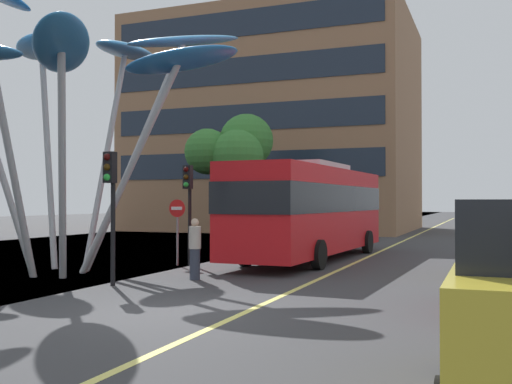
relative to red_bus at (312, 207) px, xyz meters
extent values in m
cube|color=#38383A|center=(0.30, -11.44, -2.03)|extent=(120.00, 240.00, 0.10)
cube|color=#E0D666|center=(1.77, -11.44, -1.98)|extent=(0.16, 144.00, 0.01)
cube|color=red|center=(0.00, 0.00, -0.12)|extent=(3.06, 11.38, 3.02)
cube|color=black|center=(0.00, 0.00, 0.31)|extent=(3.09, 11.49, 0.97)
cube|color=yellow|center=(0.25, 5.57, 1.10)|extent=(1.41, 0.16, 0.36)
cube|color=#B2B2B7|center=(0.00, 0.00, 1.52)|extent=(2.10, 4.03, 0.24)
cylinder|color=black|center=(1.44, 3.43, -1.50)|extent=(0.32, 0.97, 0.96)
cylinder|color=black|center=(-1.13, 3.54, -1.50)|extent=(0.32, 0.97, 0.96)
cylinder|color=black|center=(1.14, -3.16, -1.50)|extent=(0.32, 0.97, 0.96)
cylinder|color=black|center=(-1.42, -3.05, -1.50)|extent=(0.32, 0.97, 0.96)
cylinder|color=#9EA0A5|center=(-3.65, -6.63, 1.13)|extent=(3.50, 0.21, 6.30)
ellipsoid|color=#2D7FD1|center=(-1.99, -6.62, 4.23)|extent=(3.59, 1.40, 0.84)
cylinder|color=#9EA0A5|center=(-4.29, -5.28, 1.75)|extent=(2.65, 2.20, 7.52)
ellipsoid|color=#4CA3E5|center=(-3.10, -4.31, 5.47)|extent=(3.60, 3.22, 0.83)
cylinder|color=#9EA0A5|center=(-6.10, -4.30, 1.88)|extent=(0.35, 2.67, 7.76)
ellipsoid|color=#4CA3E5|center=(-6.18, -3.07, 5.73)|extent=(1.87, 3.06, 0.61)
cylinder|color=#9EA0A5|center=(-7.45, -5.69, 1.77)|extent=(1.59, 1.12, 7.53)
ellipsoid|color=#4CA3E5|center=(-8.11, -5.27, 5.51)|extent=(3.45, 2.99, 0.72)
cylinder|color=#9EA0A5|center=(-6.03, -9.00, 1.94)|extent=(0.26, 2.27, 7.89)
cylinder|color=#9EA0A5|center=(-4.47, -8.62, 1.09)|extent=(1.45, 1.82, 6.20)
ellipsoid|color=#388EDB|center=(-3.88, -9.39, 4.16)|extent=(3.46, 3.89, 1.17)
cylinder|color=black|center=(-2.86, -8.59, -0.25)|extent=(0.12, 0.12, 3.45)
cube|color=black|center=(-2.86, -8.73, 1.08)|extent=(0.28, 0.24, 0.80)
sphere|color=#390706|center=(-2.86, -8.86, 1.34)|extent=(0.18, 0.18, 0.18)
sphere|color=#3A2707|center=(-2.86, -8.86, 1.08)|extent=(0.18, 0.18, 0.18)
sphere|color=green|center=(-2.86, -8.86, 0.82)|extent=(0.18, 0.18, 0.18)
cylinder|color=black|center=(-3.35, -3.40, -0.27)|extent=(0.12, 0.12, 3.40)
cube|color=black|center=(-3.35, -3.54, 1.03)|extent=(0.28, 0.24, 0.80)
sphere|color=#390706|center=(-3.35, -3.67, 1.29)|extent=(0.18, 0.18, 0.18)
sphere|color=#3A2707|center=(-3.35, -3.67, 1.03)|extent=(0.18, 0.18, 0.18)
sphere|color=green|center=(-3.35, -3.67, 0.77)|extent=(0.18, 0.18, 0.18)
cylinder|color=black|center=(-3.59, 0.60, -0.13)|extent=(0.12, 0.12, 3.69)
cube|color=black|center=(-3.59, 0.46, 1.32)|extent=(0.28, 0.24, 0.80)
sphere|color=#390706|center=(-3.59, 0.33, 1.58)|extent=(0.18, 0.18, 0.18)
sphere|color=#3A2707|center=(-3.59, 0.33, 1.32)|extent=(0.18, 0.18, 0.18)
sphere|color=green|center=(-3.59, 0.33, 1.06)|extent=(0.18, 0.18, 0.18)
cylinder|color=black|center=(-3.48, 3.75, -0.37)|extent=(0.12, 0.12, 3.21)
cube|color=black|center=(-3.48, 3.61, 0.83)|extent=(0.28, 0.24, 0.80)
sphere|color=#390706|center=(-3.48, 3.48, 1.09)|extent=(0.18, 0.18, 0.18)
sphere|color=orange|center=(-3.48, 3.48, 0.83)|extent=(0.18, 0.18, 0.18)
sphere|color=black|center=(-3.48, 3.48, 0.57)|extent=(0.18, 0.18, 0.18)
cylinder|color=black|center=(5.88, -13.65, -1.68)|extent=(0.20, 0.60, 0.60)
cylinder|color=black|center=(5.91, -7.93, -1.68)|extent=(0.20, 0.60, 0.60)
cylinder|color=black|center=(5.91, -10.33, -1.68)|extent=(0.20, 0.60, 0.60)
cylinder|color=black|center=(6.06, -2.23, -1.68)|extent=(0.20, 0.60, 0.60)
cylinder|color=black|center=(6.06, -4.59, -1.68)|extent=(0.20, 0.60, 0.60)
cylinder|color=brown|center=(-7.31, 9.47, -0.19)|extent=(0.33, 0.33, 3.57)
sphere|color=#387A33|center=(-6.69, 8.52, 2.69)|extent=(2.92, 2.92, 2.92)
sphere|color=#387A33|center=(-7.12, 9.32, 2.49)|extent=(2.55, 2.55, 2.55)
sphere|color=#387A33|center=(-8.43, 8.40, 2.98)|extent=(2.57, 2.57, 2.57)
sphere|color=#387A33|center=(-6.73, 9.95, 3.67)|extent=(3.08, 3.08, 3.08)
cylinder|color=#2D3342|center=(-1.42, -6.77, -1.55)|extent=(0.29, 0.29, 0.86)
cylinder|color=#B2A89E|center=(-1.42, -6.77, -0.80)|extent=(0.34, 0.34, 0.62)
sphere|color=beige|center=(-1.42, -6.77, -0.38)|extent=(0.22, 0.22, 0.22)
cylinder|color=gray|center=(-3.68, -3.66, -0.85)|extent=(0.08, 0.08, 2.24)
cylinder|color=red|center=(-3.68, -3.69, -0.03)|extent=(0.60, 0.03, 0.60)
cube|color=white|center=(-3.68, -3.72, -0.03)|extent=(0.40, 0.04, 0.11)
cube|color=#936B4C|center=(-9.30, 22.96, 6.01)|extent=(20.33, 15.01, 15.97)
cube|color=#1E2838|center=(-9.30, 15.43, 2.65)|extent=(19.11, 0.08, 1.79)
cube|color=#1E2838|center=(-9.30, 15.43, 5.85)|extent=(19.11, 0.08, 1.79)
cube|color=#1E2838|center=(-9.30, 15.43, 9.04)|extent=(19.11, 0.08, 1.79)
cube|color=#1E2838|center=(-9.30, 15.43, 12.23)|extent=(19.11, 0.08, 1.79)
camera|label=1|loc=(6.26, -21.73, 0.20)|focal=42.18mm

